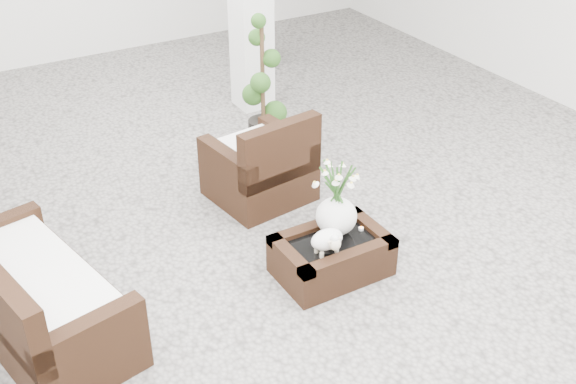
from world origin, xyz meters
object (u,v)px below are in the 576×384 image
armchair (259,155)px  loveseat (36,284)px  coffee_table (332,257)px  topiary (263,79)px

armchair → loveseat: bearing=13.9°
coffee_table → armchair: armchair is taller
coffee_table → armchair: (0.06, 1.37, 0.30)m
armchair → coffee_table: bearing=79.8°
armchair → topiary: topiary is taller
coffee_table → topiary: (0.69, 2.44, 0.55)m
coffee_table → loveseat: bearing=168.0°
armchair → topiary: size_ratio=0.64×
armchair → loveseat: size_ratio=0.54×
loveseat → coffee_table: bearing=-113.8°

